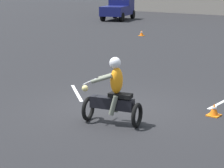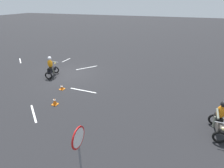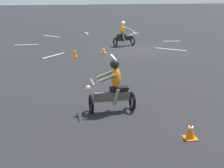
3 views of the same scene
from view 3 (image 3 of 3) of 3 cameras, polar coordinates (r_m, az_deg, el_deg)
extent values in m
plane|color=black|center=(20.32, 4.87, 6.51)|extent=(120.00, 120.00, 0.00)
torus|color=black|center=(21.37, 3.79, 7.87)|extent=(0.23, 0.61, 0.60)
torus|color=black|center=(20.81, 0.59, 7.65)|extent=(0.23, 0.61, 0.60)
cube|color=black|center=(21.05, 2.22, 8.36)|extent=(1.13, 0.47, 0.28)
cube|color=black|center=(20.92, 1.68, 8.92)|extent=(0.60, 0.38, 0.10)
cylinder|color=silver|center=(21.25, 3.71, 9.72)|extent=(0.19, 0.69, 0.04)
sphere|color=#F2E08C|center=(21.33, 4.01, 9.26)|extent=(0.19, 0.19, 0.16)
ellipsoid|color=orange|center=(20.92, 1.94, 9.91)|extent=(0.36, 0.45, 0.64)
cylinder|color=slate|center=(20.86, 2.93, 10.02)|extent=(0.55, 0.21, 0.27)
cylinder|color=slate|center=(21.22, 2.44, 10.14)|extent=(0.55, 0.21, 0.27)
cylinder|color=slate|center=(20.88, 2.14, 8.29)|extent=(0.27, 0.17, 0.51)
cylinder|color=slate|center=(21.13, 1.80, 8.39)|extent=(0.27, 0.17, 0.51)
sphere|color=silver|center=(20.89, 2.05, 11.06)|extent=(0.33, 0.33, 0.28)
torus|color=black|center=(9.57, -3.82, -3.66)|extent=(0.10, 0.60, 0.60)
torus|color=black|center=(9.82, 3.73, -3.13)|extent=(0.10, 0.60, 0.60)
cube|color=#4C4742|center=(9.60, 0.00, -2.17)|extent=(1.10, 0.24, 0.28)
cube|color=black|center=(9.58, 1.29, -0.84)|extent=(0.56, 0.26, 0.10)
cylinder|color=silver|center=(9.36, -3.60, 0.37)|extent=(0.04, 0.70, 0.04)
sphere|color=#F2E08C|center=(9.39, -4.37, -0.73)|extent=(0.16, 0.16, 0.16)
ellipsoid|color=orange|center=(9.45, 0.71, 1.20)|extent=(0.28, 0.40, 0.64)
cylinder|color=slate|center=(9.57, -1.30, 1.71)|extent=(0.55, 0.09, 0.27)
cylinder|color=slate|center=(9.19, -0.85, 1.07)|extent=(0.55, 0.09, 0.27)
cylinder|color=slate|center=(9.75, 0.41, -1.87)|extent=(0.25, 0.12, 0.51)
cylinder|color=slate|center=(9.49, 0.76, -2.40)|extent=(0.25, 0.12, 0.51)
sphere|color=black|center=(9.34, 0.48, 3.67)|extent=(0.28, 0.28, 0.28)
cube|color=orange|center=(18.78, -1.54, 5.75)|extent=(0.32, 0.32, 0.03)
cone|color=orange|center=(18.75, -1.55, 6.24)|extent=(0.24, 0.24, 0.30)
cylinder|color=white|center=(18.74, -1.55, 6.37)|extent=(0.13, 0.13, 0.05)
cube|color=orange|center=(8.33, 14.09, -9.58)|extent=(0.32, 0.32, 0.03)
cone|color=orange|center=(8.23, 14.20, -8.12)|extent=(0.24, 0.24, 0.44)
cylinder|color=white|center=(8.21, 14.24, -7.70)|extent=(0.13, 0.13, 0.05)
cube|color=orange|center=(17.85, -6.86, 5.04)|extent=(0.32, 0.32, 0.03)
cone|color=orange|center=(17.81, -6.88, 5.76)|extent=(0.24, 0.24, 0.42)
cylinder|color=white|center=(17.80, -6.89, 5.96)|extent=(0.13, 0.13, 0.05)
cube|color=silver|center=(22.42, -15.46, 6.96)|extent=(1.64, 0.14, 0.01)
cube|color=silver|center=(18.35, -10.61, 5.16)|extent=(1.30, 1.48, 0.01)
cube|color=silver|center=(17.45, 0.37, 4.85)|extent=(0.15, 1.97, 0.01)
cube|color=silver|center=(20.29, 10.72, 6.27)|extent=(1.61, 1.43, 0.01)
cube|color=silver|center=(23.54, 10.90, 7.72)|extent=(1.31, 0.20, 0.01)
cube|color=silver|center=(27.03, 4.02, 9.14)|extent=(1.26, 1.39, 0.01)
cube|color=silver|center=(27.57, -4.68, 9.28)|extent=(0.21, 1.42, 0.01)
cube|color=silver|center=(26.11, -11.04, 8.60)|extent=(1.39, 1.56, 0.01)
camera|label=1|loc=(28.44, -14.22, 16.02)|focal=70.00mm
camera|label=2|loc=(12.85, -41.45, 21.61)|focal=28.00mm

